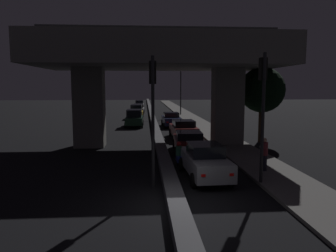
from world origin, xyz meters
name	(u,v)px	position (x,y,z in m)	size (l,w,h in m)	color
ground_plane	(176,209)	(0.00, 0.00, 0.00)	(200.00, 200.00, 0.00)	black
median_divider	(152,116)	(0.00, 35.00, 0.21)	(0.66, 126.00, 0.43)	#4C4C51
sidewalk_right	(197,122)	(5.21, 28.00, 0.07)	(2.70, 126.00, 0.14)	#5B5956
elevated_overpass	(159,59)	(0.00, 12.66, 6.23)	(17.03, 9.20, 8.53)	slate
traffic_light_left_of_median	(153,99)	(-0.73, 2.63, 3.76)	(0.30, 0.49, 5.54)	black
traffic_light_right_of_median	(263,97)	(3.96, 2.63, 3.87)	(0.30, 0.49, 5.71)	black
street_lamp	(179,85)	(4.08, 38.29, 4.59)	(2.25, 0.32, 7.74)	#2D2D30
car_silver_lead	(204,161)	(1.72, 3.88, 0.82)	(2.01, 4.71, 1.65)	gray
car_dark_red_second	(189,141)	(1.81, 10.11, 0.72)	(2.14, 4.33, 1.38)	#591414
car_dark_red_third	(183,129)	(2.16, 15.99, 0.79)	(2.19, 4.38, 1.53)	#591414
car_dark_blue_fourth	(171,120)	(1.79, 24.05, 0.79)	(2.00, 4.27, 1.57)	#141938
car_dark_green_lead_oncoming	(134,118)	(-2.19, 24.39, 0.95)	(1.99, 4.10, 1.87)	black
car_taxi_yellow_second_oncoming	(137,111)	(-2.18, 34.09, 0.98)	(1.91, 3.98, 1.90)	gold
car_white_third_oncoming	(139,108)	(-2.06, 42.97, 0.80)	(1.97, 4.38, 1.54)	silver
car_white_fourth_oncoming	(139,105)	(-2.07, 53.18, 0.90)	(1.83, 4.82, 1.73)	silver
motorcycle_blue_filtering_near	(179,157)	(0.71, 5.82, 0.61)	(0.32, 1.76, 1.43)	black
pedestrian_on_sidewalk	(264,154)	(4.82, 4.47, 0.96)	(0.33, 0.33, 1.64)	black
roadside_tree_kerbside_near	(262,90)	(7.98, 13.72, 4.03)	(3.49, 3.49, 5.80)	#2D2116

